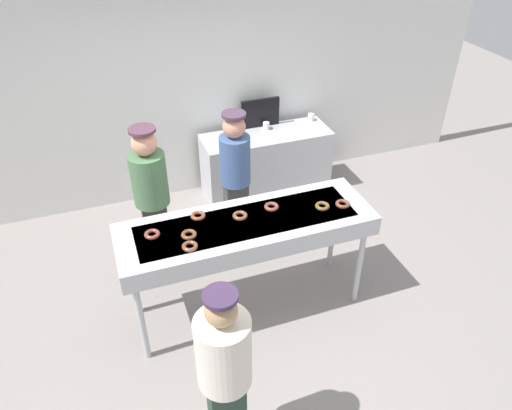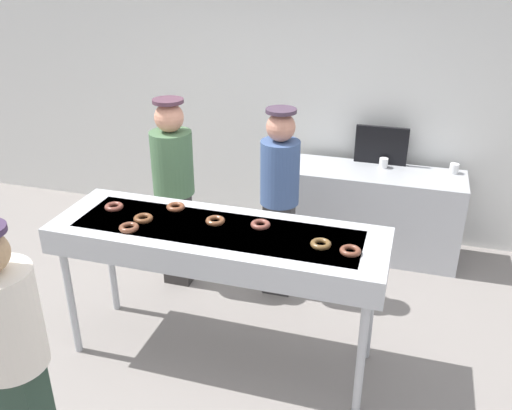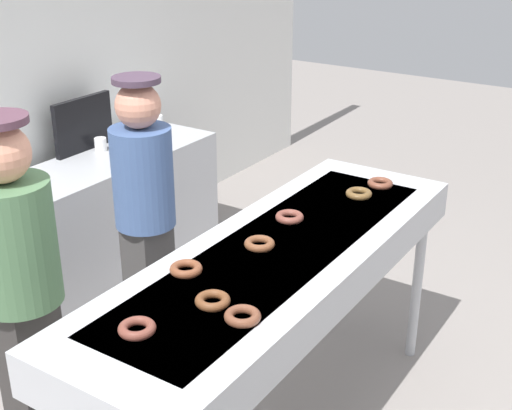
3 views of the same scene
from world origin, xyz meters
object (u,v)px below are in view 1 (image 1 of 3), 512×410
(customer_waiting, at_px, (225,371))
(paper_cup_1, at_px, (266,126))
(chocolate_donut_4, at_px, (190,246))
(chocolate_donut_2, at_px, (198,216))
(chocolate_donut_3, at_px, (271,207))
(chocolate_donut_7, at_px, (322,206))
(chocolate_donut_0, at_px, (343,204))
(prep_counter, at_px, (266,164))
(worker_assistant, at_px, (151,194))
(paper_cup_0, at_px, (311,117))
(fryer_conveyor, at_px, (247,230))
(worker_baker, at_px, (235,176))
(chocolate_donut_5, at_px, (152,234))
(menu_display, at_px, (260,113))
(chocolate_donut_6, at_px, (240,216))
(chocolate_donut_1, at_px, (189,235))

(customer_waiting, relative_size, paper_cup_1, 17.68)
(chocolate_donut_4, bearing_deg, chocolate_donut_2, 66.90)
(chocolate_donut_3, bearing_deg, chocolate_donut_7, -18.48)
(chocolate_donut_0, bearing_deg, prep_counter, 90.13)
(worker_assistant, xyz_separation_m, paper_cup_0, (2.30, 1.22, -0.08))
(fryer_conveyor, distance_m, worker_baker, 0.96)
(chocolate_donut_5, height_order, worker_baker, worker_baker)
(menu_display, bearing_deg, chocolate_donut_6, -114.63)
(fryer_conveyor, xyz_separation_m, chocolate_donut_1, (-0.53, -0.04, 0.11))
(chocolate_donut_7, relative_size, paper_cup_0, 1.44)
(chocolate_donut_3, height_order, paper_cup_0, chocolate_donut_3)
(fryer_conveyor, xyz_separation_m, prep_counter, (0.90, 1.89, -0.54))
(menu_display, bearing_deg, paper_cup_0, -5.29)
(chocolate_donut_1, xyz_separation_m, paper_cup_0, (2.12, 2.10, -0.18))
(worker_assistant, distance_m, paper_cup_1, 2.04)
(chocolate_donut_6, bearing_deg, chocolate_donut_4, -153.07)
(chocolate_donut_2, height_order, chocolate_donut_5, same)
(chocolate_donut_7, distance_m, customer_waiting, 1.85)
(paper_cup_0, bearing_deg, chocolate_donut_7, -112.64)
(customer_waiting, relative_size, prep_counter, 1.00)
(customer_waiting, height_order, paper_cup_0, customer_waiting)
(chocolate_donut_0, distance_m, chocolate_donut_1, 1.44)
(chocolate_donut_6, bearing_deg, worker_baker, 75.13)
(paper_cup_0, relative_size, menu_display, 0.18)
(chocolate_donut_2, xyz_separation_m, customer_waiting, (-0.21, -1.53, -0.13))
(chocolate_donut_2, height_order, menu_display, menu_display)
(prep_counter, distance_m, paper_cup_0, 0.86)
(chocolate_donut_6, xyz_separation_m, prep_counter, (0.94, 1.82, -0.65))
(chocolate_donut_7, bearing_deg, customer_waiting, -135.67)
(chocolate_donut_4, xyz_separation_m, prep_counter, (1.46, 2.08, -0.65))
(chocolate_donut_6, relative_size, prep_counter, 0.08)
(chocolate_donut_3, distance_m, chocolate_donut_5, 1.10)
(fryer_conveyor, relative_size, chocolate_donut_2, 17.16)
(chocolate_donut_5, distance_m, paper_cup_0, 3.13)
(chocolate_donut_0, distance_m, menu_display, 2.20)
(paper_cup_1, bearing_deg, paper_cup_0, 3.49)
(chocolate_donut_1, distance_m, chocolate_donut_7, 1.24)
(chocolate_donut_4, bearing_deg, customer_waiting, -92.49)
(customer_waiting, bearing_deg, chocolate_donut_6, 76.93)
(chocolate_donut_0, height_order, chocolate_donut_3, same)
(chocolate_donut_6, relative_size, paper_cup_0, 1.44)
(chocolate_donut_4, xyz_separation_m, menu_display, (1.46, 2.32, -0.04))
(worker_baker, distance_m, worker_assistant, 0.91)
(worker_assistant, distance_m, customer_waiting, 2.17)
(chocolate_donut_0, distance_m, chocolate_donut_3, 0.66)
(worker_baker, height_order, customer_waiting, worker_baker)
(worker_assistant, height_order, prep_counter, worker_assistant)
(chocolate_donut_0, bearing_deg, chocolate_donut_7, 170.40)
(chocolate_donut_4, height_order, menu_display, menu_display)
(chocolate_donut_2, bearing_deg, chocolate_donut_3, -7.70)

